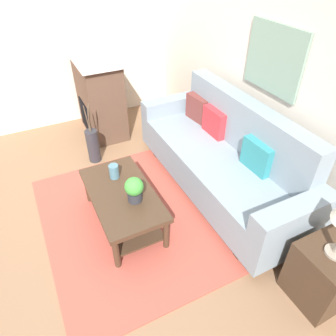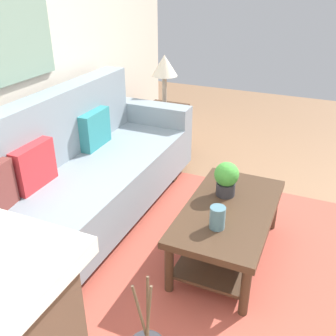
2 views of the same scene
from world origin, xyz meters
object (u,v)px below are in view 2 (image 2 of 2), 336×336
Objects in this scene: coffee_table at (228,221)px; side_table at (165,130)px; couch at (83,176)px; throw_pillow_crimson at (33,166)px; framed_painting at (15,36)px; tabletop_vase at (217,218)px; throw_pillow_teal at (94,129)px; table_lamp at (164,68)px; potted_plant_tabletop at (226,178)px.

side_table is at bearing 37.88° from coffee_table.
coffee_table is at bearing -89.12° from couch.
throw_pillow_crimson is 0.48× the size of framed_painting.
couch is 1.15m from framed_painting.
framed_painting is (0.39, 0.34, 0.81)m from throw_pillow_crimson.
coffee_table is 1.91m from side_table.
couch is 3.29× the size of framed_painting.
tabletop_vase is (0.15, -1.33, -0.17)m from throw_pillow_crimson.
throw_pillow_teal is 0.63× the size of table_lamp.
throw_pillow_crimson is at bearing 114.36° from potted_plant_tabletop.
coffee_table is 7.18× the size of tabletop_vase.
throw_pillow_teal is (0.78, 0.00, 0.00)m from throw_pillow_crimson.
framed_painting is (-1.53, 0.51, 1.21)m from side_table.
framed_painting is at bearing 81.90° from tabletop_vase.
throw_pillow_crimson is at bearing 162.34° from couch.
tabletop_vase reaches higher than side_table.
potted_plant_tabletop is 1.78m from table_lamp.
side_table is at bearing -8.44° from throw_pillow_teal.
potted_plant_tabletop is (-0.21, -1.26, -0.11)m from throw_pillow_teal.
tabletop_vase is at bearing -98.10° from framed_painting.
couch is at bearing 99.05° from potted_plant_tabletop.
couch is at bearing 78.83° from tabletop_vase.
couch is 16.01× the size of tabletop_vase.
couch is 1.63m from table_lamp.
throw_pillow_teal is at bearing -41.15° from framed_painting.
potted_plant_tabletop is 1.86m from framed_painting.
throw_pillow_crimson is at bearing 180.00° from throw_pillow_teal.
table_lamp reaches higher than potted_plant_tabletop.
throw_pillow_crimson reaches higher than coffee_table.
throw_pillow_crimson is 1.00× the size of throw_pillow_teal.
tabletop_vase is 1.95m from framed_painting.
couch is 1.16m from potted_plant_tabletop.
potted_plant_tabletop reaches higher than tabletop_vase.
side_table is at bearing 33.28° from tabletop_vase.
framed_painting reaches higher than couch.
coffee_table is 4.20× the size of potted_plant_tabletop.
couch reaches higher than coffee_table.
coffee_table is (-0.37, -1.34, -0.37)m from throw_pillow_teal.
throw_pillow_teal is 0.96m from framed_painting.
throw_pillow_crimson is at bearing -138.85° from framed_painting.
throw_pillow_crimson is (-0.39, 0.12, 0.25)m from couch.
couch is at bearing 90.88° from coffee_table.
couch is 0.48m from throw_pillow_crimson.
framed_painting is (-0.02, 1.68, 1.17)m from coffee_table.
framed_painting is at bearing 90.64° from coffee_table.
throw_pillow_crimson is 1.35m from tabletop_vase.
framed_painting reaches higher than coffee_table.
couch is 6.82× the size of throw_pillow_crimson.
throw_pillow_crimson reaches higher than side_table.
throw_pillow_crimson is 1.97m from side_table.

